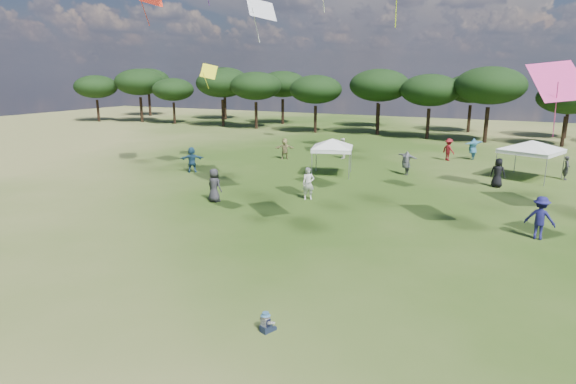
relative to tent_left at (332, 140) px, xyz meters
The scene contains 6 objects.
ground 23.12m from the tent_left, 77.02° to the right, with size 140.00×140.00×0.00m, color #324E17.
tree_line 26.29m from the tent_left, 73.18° to the left, with size 108.78×17.63×7.77m.
tent_left is the anchor object (origin of this frame).
tent_right 13.19m from the tent_left, 20.31° to the left, with size 6.28×6.28×2.91m.
toddler 21.34m from the tent_left, 74.21° to the right, with size 0.45×0.48×0.59m.
festival_crowd 4.40m from the tent_left, 24.66° to the left, with size 29.67×21.70×1.88m.
Camera 1 is at (6.35, -8.56, 6.98)m, focal length 30.00 mm.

